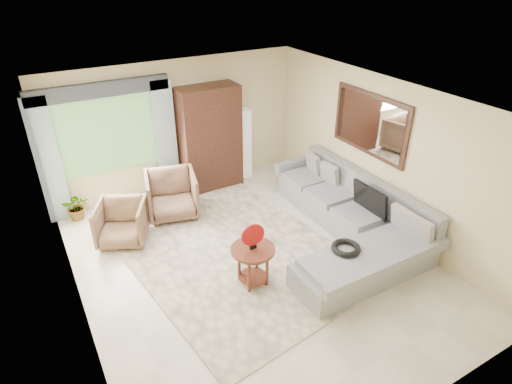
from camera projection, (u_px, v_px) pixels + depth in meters
ground at (253, 263)px, 6.73m from camera, size 6.00×6.00×0.00m
area_rug at (234, 253)px, 6.94m from camera, size 3.49×4.36×0.02m
sectional_sofa at (350, 223)px, 7.23m from camera, size 2.30×3.46×0.90m
tv_screen at (370, 200)px, 7.04m from camera, size 0.14×0.74×0.48m
garden_hose at (346, 248)px, 6.17m from camera, size 0.43×0.43×0.09m
coffee_table at (253, 265)px, 6.16m from camera, size 0.63×0.63×0.63m
red_disc at (253, 235)px, 5.90m from camera, size 0.34×0.06×0.34m
armchair_left at (122, 223)px, 7.09m from camera, size 1.04×1.05×0.72m
armchair_right at (172, 195)px, 7.80m from camera, size 1.08×1.10×0.83m
potted_plant at (77, 206)px, 7.76m from camera, size 0.55×0.51×0.51m
armoire at (210, 138)px, 8.52m from camera, size 1.20×0.55×2.10m
floor_lamp at (244, 144)px, 9.06m from camera, size 0.24×0.24×1.50m
window at (107, 135)px, 7.71m from camera, size 1.80×0.04×1.40m
curtain_left at (48, 162)px, 7.30m from camera, size 0.40×0.08×2.30m
curtain_right at (166, 139)px, 8.22m from camera, size 0.40×0.08×2.30m
valance at (99, 90)px, 7.24m from camera, size 2.40×0.12×0.26m
wall_mirror at (369, 124)px, 7.21m from camera, size 0.05×1.70×1.05m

